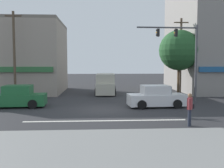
# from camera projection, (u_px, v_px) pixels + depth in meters

# --- Properties ---
(ground_plane) EXTENTS (120.00, 120.00, 0.00)m
(ground_plane) POSITION_uv_depth(u_px,v_px,m) (104.00, 110.00, 17.96)
(ground_plane) COLOR #2B2B2D
(lane_marking_stripe) EXTENTS (9.00, 0.24, 0.01)m
(lane_marking_stripe) POSITION_uv_depth(u_px,v_px,m) (105.00, 121.00, 14.48)
(lane_marking_stripe) COLOR silver
(lane_marking_stripe) RESTS_ON ground
(sidewalk_curb) EXTENTS (40.00, 5.00, 0.16)m
(sidewalk_curb) POSITION_uv_depth(u_px,v_px,m) (110.00, 149.00, 9.50)
(sidewalk_curb) COLOR gray
(sidewalk_curb) RESTS_ON ground
(building_left_block) EXTENTS (12.69, 9.26, 7.62)m
(building_left_block) POSITION_uv_depth(u_px,v_px,m) (4.00, 57.00, 28.39)
(building_left_block) COLOR gray
(building_left_block) RESTS_ON ground
(building_right_corner) EXTENTS (10.24, 11.80, 12.21)m
(building_right_corner) POSITION_uv_depth(u_px,v_px,m) (221.00, 38.00, 30.19)
(building_right_corner) COLOR gray
(building_right_corner) RESTS_ON ground
(street_tree) EXTENTS (3.97, 3.97, 6.43)m
(street_tree) POSITION_uv_depth(u_px,v_px,m) (179.00, 50.00, 25.65)
(street_tree) COLOR #4C3823
(street_tree) RESTS_ON ground
(utility_pole_near_left) EXTENTS (1.40, 0.22, 7.67)m
(utility_pole_near_left) POSITION_uv_depth(u_px,v_px,m) (14.00, 54.00, 22.92)
(utility_pole_near_left) COLOR brown
(utility_pole_near_left) RESTS_ON ground
(utility_pole_far_right) EXTENTS (1.40, 0.22, 7.48)m
(utility_pole_far_right) POSITION_uv_depth(u_px,v_px,m) (181.00, 56.00, 25.39)
(utility_pole_far_right) COLOR brown
(utility_pole_far_right) RESTS_ON ground
(traffic_light_mast) EXTENTS (4.89, 0.30, 6.20)m
(traffic_light_mast) POSITION_uv_depth(u_px,v_px,m) (184.00, 51.00, 20.66)
(traffic_light_mast) COLOR #47474C
(traffic_light_mast) RESTS_ON ground
(sedan_waiting_far) EXTENTS (4.20, 2.07, 1.58)m
(sedan_waiting_far) POSITION_uv_depth(u_px,v_px,m) (156.00, 97.00, 18.99)
(sedan_waiting_far) COLOR silver
(sedan_waiting_far) RESTS_ON ground
(van_approaching_near) EXTENTS (2.25, 4.70, 2.11)m
(van_approaching_near) POSITION_uv_depth(u_px,v_px,m) (106.00, 84.00, 26.77)
(van_approaching_near) COLOR #B7B29E
(van_approaching_near) RESTS_ON ground
(sedan_parked_curbside) EXTENTS (4.15, 1.99, 1.58)m
(sedan_parked_curbside) POSITION_uv_depth(u_px,v_px,m) (17.00, 97.00, 18.95)
(sedan_parked_curbside) COLOR #1E6033
(sedan_parked_curbside) RESTS_ON ground
(pedestrian_foreground_with_bag) EXTENTS (0.52, 0.64, 1.67)m
(pedestrian_foreground_with_bag) POSITION_uv_depth(u_px,v_px,m) (190.00, 107.00, 13.23)
(pedestrian_foreground_with_bag) COLOR #232838
(pedestrian_foreground_with_bag) RESTS_ON ground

